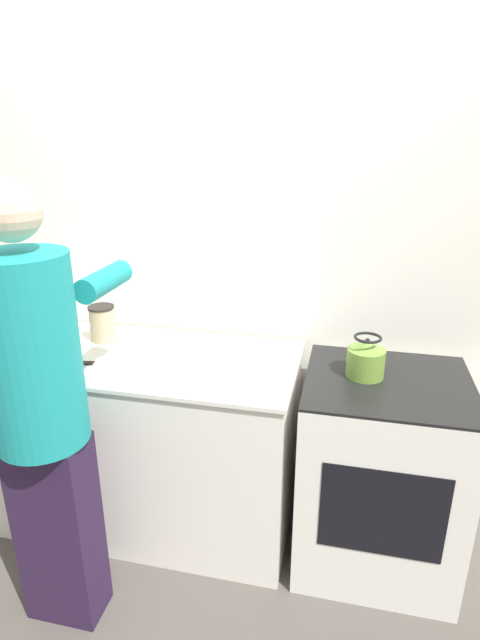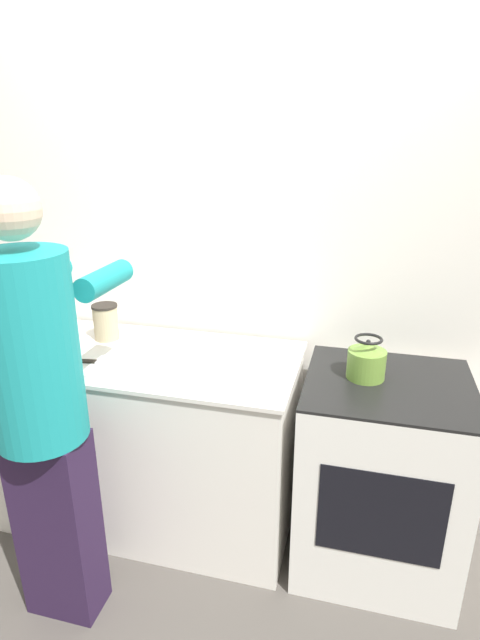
{
  "view_description": "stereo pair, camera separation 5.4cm",
  "coord_description": "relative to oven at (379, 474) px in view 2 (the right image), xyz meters",
  "views": [
    {
      "loc": [
        0.56,
        -1.61,
        1.84
      ],
      "look_at": [
        0.14,
        0.23,
        1.15
      ],
      "focal_mm": 28.0,
      "sensor_mm": 36.0,
      "label": 1
    },
    {
      "loc": [
        0.61,
        -1.6,
        1.84
      ],
      "look_at": [
        0.14,
        0.23,
        1.15
      ],
      "focal_mm": 28.0,
      "sensor_mm": 36.0,
      "label": 2
    }
  ],
  "objects": [
    {
      "name": "ground_plane",
      "position": [
        -0.75,
        -0.31,
        -0.45
      ],
      "size": [
        12.0,
        12.0,
        0.0
      ],
      "primitive_type": "plane",
      "color": "#4C4742"
    },
    {
      "name": "wall_back",
      "position": [
        -0.75,
        0.41,
        0.85
      ],
      "size": [
        8.0,
        0.05,
        2.6
      ],
      "color": "white",
      "rests_on": "ground_plane"
    },
    {
      "name": "counter",
      "position": [
        -1.12,
        0.02,
        -0.0
      ],
      "size": [
        1.48,
        0.68,
        0.9
      ],
      "color": "silver",
      "rests_on": "ground_plane"
    },
    {
      "name": "oven",
      "position": [
        0.0,
        0.0,
        0.0
      ],
      "size": [
        0.68,
        0.62,
        0.9
      ],
      "color": "silver",
      "rests_on": "ground_plane"
    },
    {
      "name": "person",
      "position": [
        -1.22,
        -0.57,
        0.49
      ],
      "size": [
        0.36,
        0.6,
        1.73
      ],
      "color": "#291A37",
      "rests_on": "ground_plane"
    },
    {
      "name": "cutting_board",
      "position": [
        -1.18,
        -0.17,
        0.45
      ],
      "size": [
        0.33,
        0.21,
        0.02
      ],
      "color": "silver",
      "rests_on": "counter"
    },
    {
      "name": "knife",
      "position": [
        -1.23,
        -0.15,
        0.47
      ],
      "size": [
        0.2,
        0.06,
        0.01
      ],
      "rotation": [
        0.0,
        0.0,
        0.15
      ],
      "color": "silver",
      "rests_on": "cutting_board"
    },
    {
      "name": "kettle",
      "position": [
        -0.1,
        0.02,
        0.53
      ],
      "size": [
        0.16,
        0.16,
        0.18
      ],
      "color": "olive",
      "rests_on": "oven"
    },
    {
      "name": "bowl_prep",
      "position": [
        -1.61,
        0.11,
        0.49
      ],
      "size": [
        0.13,
        0.13,
        0.08
      ],
      "color": "brown",
      "rests_on": "counter"
    },
    {
      "name": "canister_jar",
      "position": [
        -1.35,
        0.15,
        0.53
      ],
      "size": [
        0.13,
        0.13,
        0.18
      ],
      "color": "tan",
      "rests_on": "counter"
    }
  ]
}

